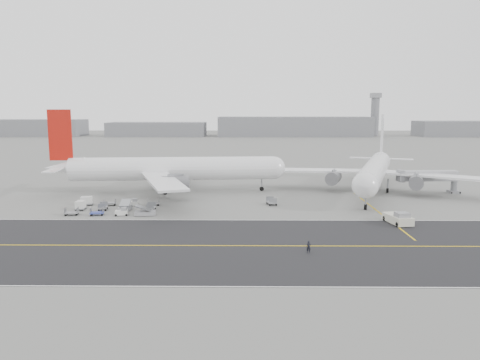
{
  "coord_description": "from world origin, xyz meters",
  "views": [
    {
      "loc": [
        4.31,
        -83.37,
        19.58
      ],
      "look_at": [
        3.28,
        12.0,
        5.08
      ],
      "focal_mm": 35.0,
      "sensor_mm": 36.0,
      "label": 1
    }
  ],
  "objects_px": {
    "airliner_a": "(167,169)",
    "ground_crew_a": "(309,247)",
    "control_tower": "(375,114)",
    "jet_bridge": "(429,177)",
    "airliner_b": "(375,170)",
    "pushback_tug": "(398,219)"
  },
  "relations": [
    {
      "from": "airliner_b",
      "to": "ground_crew_a",
      "type": "xyz_separation_m",
      "value": [
        -21.97,
        -47.91,
        -4.39
      ]
    },
    {
      "from": "airliner_b",
      "to": "pushback_tug",
      "type": "bearing_deg",
      "value": -78.27
    },
    {
      "from": "airliner_a",
      "to": "control_tower",
      "type": "bearing_deg",
      "value": -30.23
    },
    {
      "from": "pushback_tug",
      "to": "ground_crew_a",
      "type": "bearing_deg",
      "value": -147.31
    },
    {
      "from": "pushback_tug",
      "to": "jet_bridge",
      "type": "bearing_deg",
      "value": 50.19
    },
    {
      "from": "control_tower",
      "to": "pushback_tug",
      "type": "distance_m",
      "value": 278.71
    },
    {
      "from": "airliner_b",
      "to": "pushback_tug",
      "type": "height_order",
      "value": "airliner_b"
    },
    {
      "from": "control_tower",
      "to": "jet_bridge",
      "type": "height_order",
      "value": "control_tower"
    },
    {
      "from": "pushback_tug",
      "to": "ground_crew_a",
      "type": "relative_size",
      "value": 4.7
    },
    {
      "from": "control_tower",
      "to": "pushback_tug",
      "type": "xyz_separation_m",
      "value": [
        -69.24,
        -269.53,
        -15.33
      ]
    },
    {
      "from": "control_tower",
      "to": "airliner_a",
      "type": "height_order",
      "value": "control_tower"
    },
    {
      "from": "pushback_tug",
      "to": "airliner_a",
      "type": "bearing_deg",
      "value": 134.92
    },
    {
      "from": "airliner_a",
      "to": "airliner_b",
      "type": "relative_size",
      "value": 1.12
    },
    {
      "from": "airliner_a",
      "to": "ground_crew_a",
      "type": "relative_size",
      "value": 33.17
    },
    {
      "from": "airliner_a",
      "to": "pushback_tug",
      "type": "height_order",
      "value": "airliner_a"
    },
    {
      "from": "airliner_a",
      "to": "jet_bridge",
      "type": "height_order",
      "value": "airliner_a"
    },
    {
      "from": "airliner_b",
      "to": "jet_bridge",
      "type": "height_order",
      "value": "airliner_b"
    },
    {
      "from": "airliner_a",
      "to": "airliner_b",
      "type": "bearing_deg",
      "value": -94.07
    },
    {
      "from": "airliner_b",
      "to": "control_tower",
      "type": "bearing_deg",
      "value": 94.3
    },
    {
      "from": "pushback_tug",
      "to": "airliner_b",
      "type": "bearing_deg",
      "value": 71.41
    },
    {
      "from": "airliner_b",
      "to": "jet_bridge",
      "type": "distance_m",
      "value": 12.41
    },
    {
      "from": "airliner_a",
      "to": "jet_bridge",
      "type": "relative_size",
      "value": 3.85
    }
  ]
}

